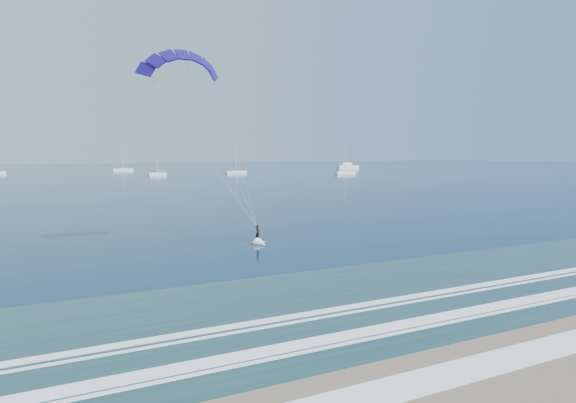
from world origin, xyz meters
The scene contains 7 objects.
ground centered at (0.00, 0.00, 0.00)m, with size 900.00×900.00×0.00m, color #072E45.
kitesurfer_rig centered at (-5.35, 30.22, 9.92)m, with size 14.74×7.05×19.29m.
motor_yacht centered at (143.57, 229.71, 1.46)m, with size 13.42×3.58×5.76m.
sailboat_1 centered at (27.14, 195.87, 0.67)m, with size 6.99×2.40×9.94m.
sailboat_2 centered at (23.82, 257.00, 0.69)m, with size 9.94×2.40×13.35m.
sailboat_3 centered at (63.28, 199.60, 0.69)m, with size 9.47×2.40×12.82m.
sailboat_4 centered at (103.63, 172.16, 0.69)m, with size 9.73×2.40×13.05m.
Camera 1 is at (-22.33, -15.86, 9.45)m, focal length 32.00 mm.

